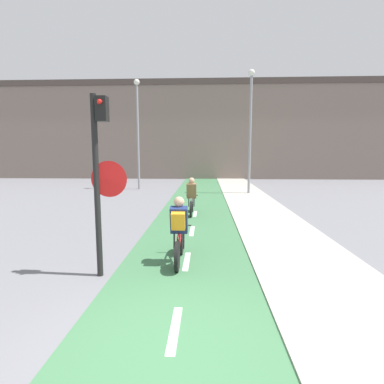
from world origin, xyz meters
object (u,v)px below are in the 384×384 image
at_px(street_lamp_far, 138,123).
at_px(cyclist_near, 179,231).
at_px(traffic_light_pole, 100,167).
at_px(cyclist_far, 192,198).
at_px(street_lamp_sidewalk, 250,119).

relative_size(street_lamp_far, cyclist_near, 4.20).
bearing_deg(cyclist_near, traffic_light_pole, -152.36).
bearing_deg(cyclist_far, traffic_light_pole, -103.78).
relative_size(traffic_light_pole, cyclist_near, 2.09).
distance_m(street_lamp_sidewalk, cyclist_far, 7.50).
height_order(traffic_light_pole, cyclist_near, traffic_light_pole).
xyz_separation_m(traffic_light_pole, cyclist_near, (1.38, 0.72, -1.39)).
bearing_deg(street_lamp_far, cyclist_near, -73.76).
xyz_separation_m(street_lamp_sidewalk, cyclist_near, (-3.01, -10.92, -3.47)).
height_order(street_lamp_far, street_lamp_sidewalk, street_lamp_far).
xyz_separation_m(cyclist_near, cyclist_far, (0.02, 5.01, -0.05)).
bearing_deg(street_lamp_far, street_lamp_sidewalk, -15.65).
distance_m(cyclist_near, cyclist_far, 5.01).
bearing_deg(traffic_light_pole, cyclist_near, 27.64).
bearing_deg(street_lamp_sidewalk, traffic_light_pole, -110.66).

